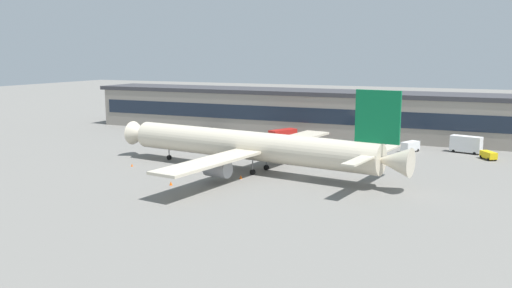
% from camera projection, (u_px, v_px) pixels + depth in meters
% --- Properties ---
extents(ground_plane, '(600.00, 600.00, 0.00)m').
position_uv_depth(ground_plane, '(296.00, 177.00, 105.43)').
color(ground_plane, slate).
extents(terminal_building, '(175.30, 17.89, 13.08)m').
position_uv_depth(terminal_building, '(363.00, 114.00, 155.35)').
color(terminal_building, gray).
rests_on(terminal_building, ground_plane).
extents(airliner, '(66.28, 57.02, 17.60)m').
position_uv_depth(airliner, '(252.00, 146.00, 109.76)').
color(airliner, beige).
rests_on(airliner, ground_plane).
extents(crew_van, '(4.22, 5.64, 2.55)m').
position_uv_depth(crew_van, '(410.00, 146.00, 132.28)').
color(crew_van, white).
rests_on(crew_van, ground_plane).
extents(baggage_tug, '(4.12, 3.48, 1.85)m').
position_uv_depth(baggage_tug, '(167.00, 130.00, 162.28)').
color(baggage_tug, gray).
rests_on(baggage_tug, ground_plane).
extents(follow_me_car, '(3.96, 4.73, 1.85)m').
position_uv_depth(follow_me_car, '(489.00, 155.00, 122.76)').
color(follow_me_car, yellow).
rests_on(follow_me_car, ground_plane).
extents(pushback_tractor, '(5.25, 5.21, 1.75)m').
position_uv_depth(pushback_tractor, '(206.00, 131.00, 161.69)').
color(pushback_tractor, black).
rests_on(pushback_tractor, ground_plane).
extents(fuel_truck, '(6.08, 8.80, 3.35)m').
position_uv_depth(fuel_truck, '(283.00, 135.00, 147.73)').
color(fuel_truck, red).
rests_on(fuel_truck, ground_plane).
extents(catering_truck, '(7.64, 4.48, 4.15)m').
position_uv_depth(catering_truck, '(467.00, 144.00, 130.60)').
color(catering_truck, white).
rests_on(catering_truck, ground_plane).
extents(traffic_cone_0, '(0.60, 0.60, 0.74)m').
position_uv_depth(traffic_cone_0, '(171.00, 183.00, 98.91)').
color(traffic_cone_0, '#F2590C').
rests_on(traffic_cone_0, ground_plane).
extents(traffic_cone_1, '(0.48, 0.48, 0.59)m').
position_uv_depth(traffic_cone_1, '(132.00, 165.00, 115.43)').
color(traffic_cone_1, '#F2590C').
rests_on(traffic_cone_1, ground_plane).
extents(traffic_cone_2, '(0.58, 0.58, 0.73)m').
position_uv_depth(traffic_cone_2, '(241.00, 177.00, 104.05)').
color(traffic_cone_2, '#F2590C').
rests_on(traffic_cone_2, ground_plane).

